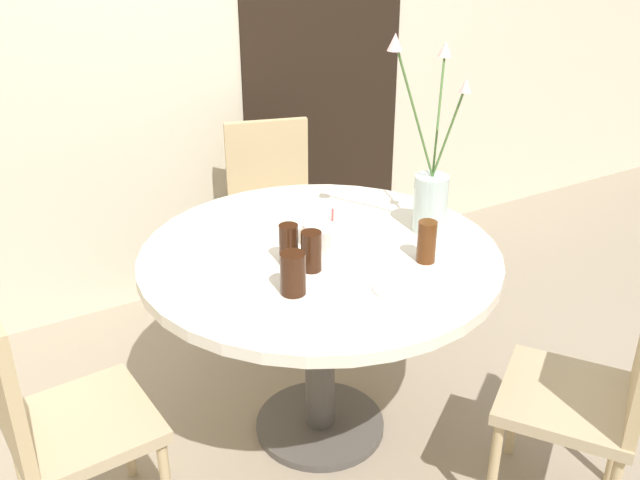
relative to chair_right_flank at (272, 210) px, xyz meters
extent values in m
plane|color=gray|center=(-0.26, -0.89, -0.51)|extent=(16.00, 16.00, 0.00)
cube|color=beige|center=(-0.26, 0.40, 0.79)|extent=(8.00, 0.05, 2.60)
cube|color=black|center=(0.49, 0.37, 0.52)|extent=(0.90, 0.01, 2.05)
cylinder|color=silver|center=(-0.26, -0.89, 0.23)|extent=(1.20, 1.20, 0.04)
cylinder|color=#4C4742|center=(-0.26, -0.89, -0.14)|extent=(0.11, 0.11, 0.68)
cylinder|color=#4C4742|center=(-0.26, -0.89, -0.49)|extent=(0.48, 0.48, 0.03)
cube|color=tan|center=(-0.02, -0.08, -0.08)|extent=(0.50, 0.50, 0.04)
cube|color=tan|center=(0.03, 0.10, 0.17)|extent=(0.37, 0.14, 0.46)
cylinder|color=tan|center=(-0.23, -0.19, -0.30)|extent=(0.03, 0.03, 0.40)
cylinder|color=tan|center=(0.09, -0.29, -0.30)|extent=(0.03, 0.03, 0.40)
cylinder|color=tan|center=(-0.14, 0.13, -0.30)|extent=(0.03, 0.03, 0.40)
cylinder|color=tan|center=(0.19, 0.04, -0.30)|extent=(0.03, 0.03, 0.40)
cube|color=tan|center=(-1.11, -0.95, -0.08)|extent=(0.43, 0.43, 0.04)
cube|color=tan|center=(-1.29, -0.96, 0.17)|extent=(0.06, 0.38, 0.46)
cylinder|color=tan|center=(-0.95, -0.77, -0.30)|extent=(0.03, 0.03, 0.40)
cylinder|color=tan|center=(-1.29, -0.79, -0.30)|extent=(0.03, 0.03, 0.40)
cube|color=tan|center=(0.21, -1.58, -0.08)|extent=(0.56, 0.56, 0.04)
cylinder|color=tan|center=(0.26, -1.35, -0.30)|extent=(0.03, 0.03, 0.40)
cylinder|color=tan|center=(-0.02, -1.54, -0.30)|extent=(0.03, 0.03, 0.40)
cylinder|color=tan|center=(0.45, -1.63, -0.30)|extent=(0.03, 0.03, 0.40)
cylinder|color=white|center=(-0.20, -0.86, 0.29)|extent=(0.21, 0.21, 0.08)
cylinder|color=#E54C4C|center=(-0.20, -0.86, 0.35)|extent=(0.01, 0.01, 0.04)
cylinder|color=#B2C6C1|center=(0.15, -0.94, 0.35)|extent=(0.12, 0.12, 0.20)
cylinder|color=#4C7538|center=(0.05, -0.95, 0.68)|extent=(0.20, 0.03, 0.47)
cone|color=beige|center=(-0.05, -0.96, 0.92)|extent=(0.05, 0.05, 0.05)
cylinder|color=#4C7538|center=(0.15, -1.00, 0.62)|extent=(0.02, 0.12, 0.34)
cone|color=beige|center=(0.16, -1.06, 0.78)|extent=(0.04, 0.04, 0.04)
cylinder|color=#4C7538|center=(0.19, -0.90, 0.65)|extent=(0.09, 0.09, 0.41)
cone|color=beige|center=(0.23, -0.86, 0.85)|extent=(0.05, 0.05, 0.05)
cylinder|color=white|center=(-0.19, -1.23, 0.25)|extent=(0.17, 0.17, 0.01)
cylinder|color=#33190C|center=(-0.35, -0.99, 0.31)|extent=(0.07, 0.07, 0.13)
cylinder|color=#51280F|center=(-0.01, -1.12, 0.31)|extent=(0.06, 0.06, 0.14)
cylinder|color=#33190C|center=(-0.47, -1.09, 0.31)|extent=(0.08, 0.08, 0.13)
cylinder|color=#33190C|center=(-0.40, -0.91, 0.31)|extent=(0.06, 0.06, 0.14)
camera|label=1|loc=(-1.33, -2.71, 1.32)|focal=40.00mm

